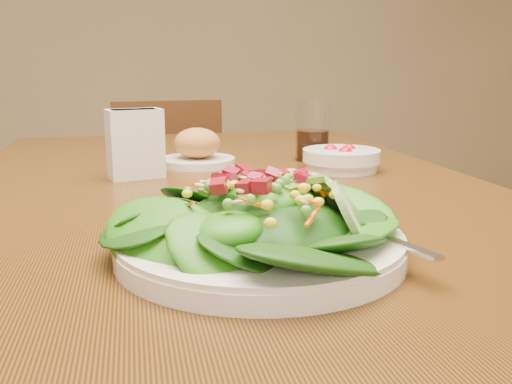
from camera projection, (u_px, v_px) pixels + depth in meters
dining_table at (223, 240)px, 0.99m from camera, size 0.90×1.40×0.75m
chair_far at (166, 207)px, 2.07m from camera, size 0.41×0.42×0.83m
salad_plate at (270, 226)px, 0.60m from camera, size 0.31×0.31×0.09m
bread_plate at (197, 150)px, 1.13m from camera, size 0.15×0.15×0.08m
tomato_bowl at (341, 159)px, 1.08m from camera, size 0.15×0.15×0.05m
drinking_glass at (313, 135)px, 1.19m from camera, size 0.07×0.07×0.13m
napkin_holder at (135, 142)px, 1.00m from camera, size 0.10×0.07×0.12m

